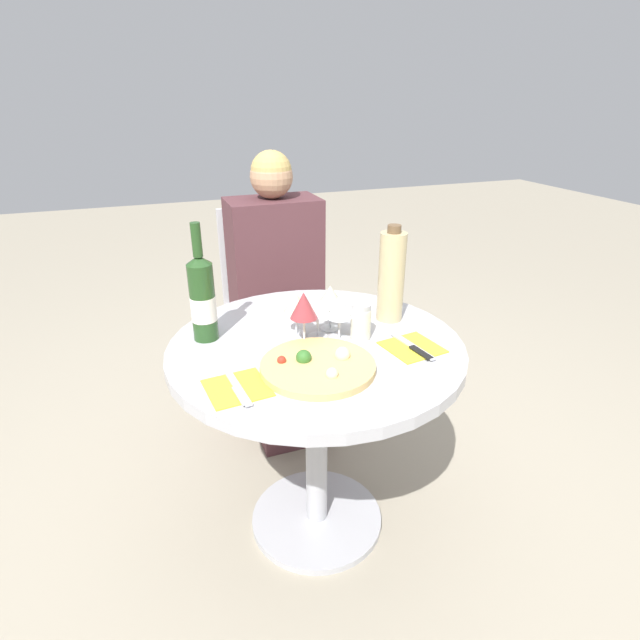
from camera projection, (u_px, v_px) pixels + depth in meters
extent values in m
plane|color=#9E937F|center=(317.00, 520.00, 1.78)|extent=(12.00, 12.00, 0.00)
cylinder|color=#B2B2B7|center=(317.00, 517.00, 1.77)|extent=(0.46, 0.46, 0.02)
cylinder|color=#B2B2B7|center=(316.00, 441.00, 1.63)|extent=(0.07, 0.07, 0.65)
cylinder|color=#B7B7BC|center=(316.00, 348.00, 1.49)|extent=(0.88, 0.88, 0.04)
cylinder|color=silver|center=(280.00, 404.00, 2.43)|extent=(0.36, 0.36, 0.01)
cylinder|color=silver|center=(279.00, 365.00, 2.34)|extent=(0.06, 0.06, 0.45)
cube|color=silver|center=(277.00, 319.00, 2.24)|extent=(0.40, 0.40, 0.03)
cube|color=silver|center=(264.00, 255.00, 2.30)|extent=(0.40, 0.02, 0.45)
cube|color=#512D33|center=(290.00, 381.00, 2.18)|extent=(0.32, 0.35, 0.48)
cube|color=#512D33|center=(275.00, 260.00, 2.12)|extent=(0.38, 0.23, 0.52)
sphere|color=tan|center=(271.00, 177.00, 1.98)|extent=(0.17, 0.17, 0.17)
sphere|color=tan|center=(271.00, 171.00, 1.97)|extent=(0.16, 0.16, 0.16)
cylinder|color=#DBB26B|center=(318.00, 366.00, 1.33)|extent=(0.31, 0.31, 0.02)
sphere|color=beige|center=(342.00, 354.00, 1.36)|extent=(0.04, 0.04, 0.04)
sphere|color=beige|center=(332.00, 374.00, 1.27)|extent=(0.03, 0.03, 0.03)
sphere|color=#336B28|center=(304.00, 357.00, 1.34)|extent=(0.04, 0.04, 0.04)
sphere|color=#B22D1E|center=(282.00, 360.00, 1.34)|extent=(0.02, 0.02, 0.02)
cylinder|color=#23471E|center=(203.00, 302.00, 1.46)|extent=(0.07, 0.07, 0.23)
cone|color=#23471E|center=(199.00, 260.00, 1.41)|extent=(0.07, 0.07, 0.03)
cylinder|color=#23471E|center=(196.00, 240.00, 1.38)|extent=(0.03, 0.03, 0.10)
cylinder|color=silver|center=(204.00, 308.00, 1.47)|extent=(0.08, 0.08, 0.08)
cylinder|color=tan|center=(391.00, 277.00, 1.58)|extent=(0.08, 0.08, 0.29)
cylinder|color=brown|center=(394.00, 229.00, 1.52)|extent=(0.04, 0.04, 0.02)
cylinder|color=silver|center=(361.00, 324.00, 1.49)|extent=(0.06, 0.06, 0.09)
cylinder|color=#B2B2B7|center=(361.00, 307.00, 1.47)|extent=(0.06, 0.06, 0.02)
cylinder|color=silver|center=(330.00, 328.00, 1.57)|extent=(0.06, 0.06, 0.00)
cylinder|color=silver|center=(330.00, 317.00, 1.55)|extent=(0.01, 0.01, 0.08)
cone|color=beige|center=(330.00, 296.00, 1.53)|extent=(0.08, 0.08, 0.07)
cylinder|color=silver|center=(339.00, 339.00, 1.50)|extent=(0.06, 0.06, 0.00)
cylinder|color=silver|center=(339.00, 328.00, 1.49)|extent=(0.01, 0.01, 0.07)
cone|color=silver|center=(340.00, 306.00, 1.46)|extent=(0.07, 0.07, 0.08)
cylinder|color=silver|center=(296.00, 334.00, 1.54)|extent=(0.06, 0.06, 0.00)
cylinder|color=silver|center=(296.00, 323.00, 1.52)|extent=(0.01, 0.01, 0.07)
cone|color=beige|center=(296.00, 303.00, 1.49)|extent=(0.08, 0.08, 0.07)
cylinder|color=silver|center=(318.00, 336.00, 1.52)|extent=(0.06, 0.06, 0.00)
cylinder|color=silver|center=(318.00, 326.00, 1.51)|extent=(0.01, 0.01, 0.06)
cone|color=silver|center=(318.00, 307.00, 1.48)|extent=(0.08, 0.08, 0.06)
cylinder|color=silver|center=(305.00, 344.00, 1.47)|extent=(0.06, 0.06, 0.00)
cylinder|color=silver|center=(304.00, 331.00, 1.45)|extent=(0.01, 0.01, 0.08)
cone|color=#9E383D|center=(304.00, 305.00, 1.42)|extent=(0.08, 0.08, 0.08)
cube|color=yellow|center=(237.00, 388.00, 1.25)|extent=(0.16, 0.16, 0.00)
cube|color=silver|center=(237.00, 386.00, 1.25)|extent=(0.04, 0.19, 0.00)
cube|color=silver|center=(241.00, 395.00, 1.21)|extent=(0.03, 0.09, 0.00)
cube|color=yellow|center=(412.00, 347.00, 1.45)|extent=(0.17, 0.17, 0.00)
cube|color=silver|center=(412.00, 346.00, 1.45)|extent=(0.05, 0.19, 0.00)
cube|color=black|center=(421.00, 352.00, 1.41)|extent=(0.03, 0.09, 0.00)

